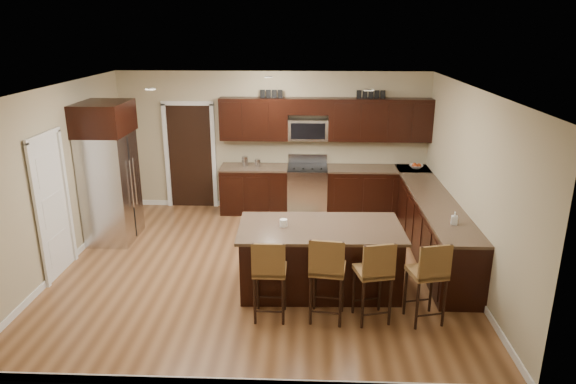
{
  "coord_description": "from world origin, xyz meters",
  "views": [
    {
      "loc": [
        0.69,
        -7.08,
        3.52
      ],
      "look_at": [
        0.39,
        0.4,
        1.08
      ],
      "focal_mm": 32.0,
      "sensor_mm": 36.0,
      "label": 1
    }
  ],
  "objects_px": {
    "refrigerator": "(109,171)",
    "stool_left": "(269,271)",
    "stool_mid": "(327,270)",
    "stool_right": "(375,272)",
    "stool_extra": "(429,273)",
    "range": "(307,189)",
    "island": "(320,260)"
  },
  "relations": [
    {
      "from": "range",
      "to": "stool_right",
      "type": "height_order",
      "value": "range"
    },
    {
      "from": "island",
      "to": "refrigerator",
      "type": "relative_size",
      "value": 0.96
    },
    {
      "from": "island",
      "to": "stool_mid",
      "type": "distance_m",
      "value": 0.89
    },
    {
      "from": "stool_left",
      "to": "stool_right",
      "type": "xyz_separation_m",
      "value": [
        1.28,
        0.0,
        0.01
      ]
    },
    {
      "from": "range",
      "to": "stool_extra",
      "type": "distance_m",
      "value": 4.19
    },
    {
      "from": "refrigerator",
      "to": "stool_left",
      "type": "bearing_deg",
      "value": -40.78
    },
    {
      "from": "range",
      "to": "refrigerator",
      "type": "bearing_deg",
      "value": -156.26
    },
    {
      "from": "stool_mid",
      "to": "stool_right",
      "type": "bearing_deg",
      "value": 7.94
    },
    {
      "from": "range",
      "to": "stool_left",
      "type": "distance_m",
      "value": 3.94
    },
    {
      "from": "island",
      "to": "stool_extra",
      "type": "bearing_deg",
      "value": -34.86
    },
    {
      "from": "stool_left",
      "to": "stool_extra",
      "type": "height_order",
      "value": "stool_extra"
    },
    {
      "from": "range",
      "to": "stool_left",
      "type": "xyz_separation_m",
      "value": [
        -0.44,
        -3.91,
        0.2
      ]
    },
    {
      "from": "stool_left",
      "to": "refrigerator",
      "type": "height_order",
      "value": "refrigerator"
    },
    {
      "from": "range",
      "to": "stool_mid",
      "type": "relative_size",
      "value": 0.98
    },
    {
      "from": "stool_right",
      "to": "stool_left",
      "type": "bearing_deg",
      "value": 166.46
    },
    {
      "from": "range",
      "to": "stool_mid",
      "type": "height_order",
      "value": "stool_mid"
    },
    {
      "from": "stool_right",
      "to": "refrigerator",
      "type": "relative_size",
      "value": 0.46
    },
    {
      "from": "stool_right",
      "to": "refrigerator",
      "type": "bearing_deg",
      "value": 135.63
    },
    {
      "from": "stool_mid",
      "to": "refrigerator",
      "type": "bearing_deg",
      "value": 152.84
    },
    {
      "from": "stool_right",
      "to": "stool_extra",
      "type": "bearing_deg",
      "value": -13.59
    },
    {
      "from": "island",
      "to": "refrigerator",
      "type": "distance_m",
      "value": 3.92
    },
    {
      "from": "stool_left",
      "to": "stool_mid",
      "type": "height_order",
      "value": "stool_mid"
    },
    {
      "from": "island",
      "to": "stool_extra",
      "type": "relative_size",
      "value": 2.07
    },
    {
      "from": "island",
      "to": "stool_left",
      "type": "relative_size",
      "value": 2.08
    },
    {
      "from": "range",
      "to": "stool_left",
      "type": "bearing_deg",
      "value": -96.47
    },
    {
      "from": "stool_right",
      "to": "stool_extra",
      "type": "relative_size",
      "value": 1.0
    },
    {
      "from": "stool_left",
      "to": "stool_right",
      "type": "distance_m",
      "value": 1.28
    },
    {
      "from": "stool_right",
      "to": "stool_extra",
      "type": "height_order",
      "value": "same"
    },
    {
      "from": "range",
      "to": "refrigerator",
      "type": "height_order",
      "value": "refrigerator"
    },
    {
      "from": "range",
      "to": "stool_extra",
      "type": "relative_size",
      "value": 1.02
    },
    {
      "from": "range",
      "to": "island",
      "type": "height_order",
      "value": "range"
    },
    {
      "from": "stool_right",
      "to": "refrigerator",
      "type": "height_order",
      "value": "refrigerator"
    }
  ]
}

